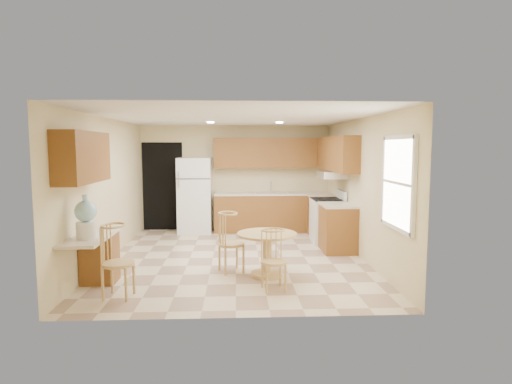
{
  "coord_description": "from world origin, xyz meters",
  "views": [
    {
      "loc": [
        0.01,
        -7.57,
        1.99
      ],
      "look_at": [
        0.38,
        0.3,
        1.16
      ],
      "focal_mm": 30.0,
      "sensor_mm": 36.0,
      "label": 1
    }
  ],
  "objects_px": {
    "chair_table_a": "(231,237)",
    "water_crock": "(86,219)",
    "refrigerator": "(195,195)",
    "chair_desk": "(116,256)",
    "dining_table": "(267,248)",
    "stove": "(328,220)",
    "chair_table_b": "(274,255)"
  },
  "relations": [
    {
      "from": "chair_table_a",
      "to": "stove",
      "type": "bearing_deg",
      "value": 117.04
    },
    {
      "from": "chair_table_b",
      "to": "water_crock",
      "type": "bearing_deg",
      "value": -10.35
    },
    {
      "from": "refrigerator",
      "to": "water_crock",
      "type": "height_order",
      "value": "refrigerator"
    },
    {
      "from": "refrigerator",
      "to": "water_crock",
      "type": "xyz_separation_m",
      "value": [
        -1.05,
        -4.23,
        0.17
      ]
    },
    {
      "from": "refrigerator",
      "to": "chair_table_a",
      "type": "distance_m",
      "value": 3.5
    },
    {
      "from": "chair_desk",
      "to": "refrigerator",
      "type": "bearing_deg",
      "value": 178.09
    },
    {
      "from": "dining_table",
      "to": "water_crock",
      "type": "relative_size",
      "value": 1.55
    },
    {
      "from": "refrigerator",
      "to": "chair_table_b",
      "type": "height_order",
      "value": "refrigerator"
    },
    {
      "from": "stove",
      "to": "chair_table_a",
      "type": "distance_m",
      "value": 2.94
    },
    {
      "from": "chair_table_a",
      "to": "chair_desk",
      "type": "height_order",
      "value": "chair_desk"
    },
    {
      "from": "stove",
      "to": "dining_table",
      "type": "bearing_deg",
      "value": -121.99
    },
    {
      "from": "stove",
      "to": "water_crock",
      "type": "bearing_deg",
      "value": -142.56
    },
    {
      "from": "chair_table_a",
      "to": "chair_table_b",
      "type": "bearing_deg",
      "value": 13.83
    },
    {
      "from": "stove",
      "to": "chair_desk",
      "type": "height_order",
      "value": "stove"
    },
    {
      "from": "dining_table",
      "to": "water_crock",
      "type": "height_order",
      "value": "water_crock"
    },
    {
      "from": "stove",
      "to": "chair_desk",
      "type": "distance_m",
      "value": 4.77
    },
    {
      "from": "chair_table_a",
      "to": "chair_table_b",
      "type": "relative_size",
      "value": 1.13
    },
    {
      "from": "stove",
      "to": "water_crock",
      "type": "xyz_separation_m",
      "value": [
        -3.92,
        -3.01,
        0.57
      ]
    },
    {
      "from": "chair_table_b",
      "to": "chair_table_a",
      "type": "bearing_deg",
      "value": -65.44
    },
    {
      "from": "refrigerator",
      "to": "dining_table",
      "type": "distance_m",
      "value": 3.84
    },
    {
      "from": "water_crock",
      "to": "dining_table",
      "type": "bearing_deg",
      "value": 15.56
    },
    {
      "from": "stove",
      "to": "refrigerator",
      "type": "bearing_deg",
      "value": 157.01
    },
    {
      "from": "chair_table_a",
      "to": "water_crock",
      "type": "height_order",
      "value": "water_crock"
    },
    {
      "from": "stove",
      "to": "chair_table_a",
      "type": "bearing_deg",
      "value": -132.79
    },
    {
      "from": "stove",
      "to": "chair_table_a",
      "type": "xyz_separation_m",
      "value": [
        -2.0,
        -2.16,
        0.11
      ]
    },
    {
      "from": "stove",
      "to": "dining_table",
      "type": "relative_size",
      "value": 1.19
    },
    {
      "from": "chair_desk",
      "to": "dining_table",
      "type": "bearing_deg",
      "value": 120.75
    },
    {
      "from": "chair_table_a",
      "to": "water_crock",
      "type": "xyz_separation_m",
      "value": [
        -1.93,
        -0.85,
        0.46
      ]
    },
    {
      "from": "dining_table",
      "to": "refrigerator",
      "type": "bearing_deg",
      "value": 112.01
    },
    {
      "from": "refrigerator",
      "to": "chair_table_a",
      "type": "xyz_separation_m",
      "value": [
        0.88,
        -3.38,
        -0.29
      ]
    },
    {
      "from": "chair_table_a",
      "to": "chair_desk",
      "type": "bearing_deg",
      "value": -73.35
    },
    {
      "from": "dining_table",
      "to": "chair_desk",
      "type": "relative_size",
      "value": 0.95
    }
  ]
}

